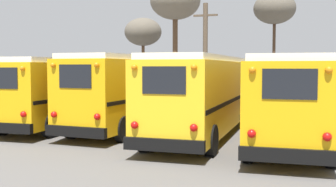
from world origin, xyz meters
name	(u,v)px	position (x,y,z in m)	size (l,w,h in m)	color
ground_plane	(169,131)	(0.00, 0.00, 0.00)	(160.00, 160.00, 0.00)	#5B5956
school_bus_0	(73,89)	(-4.96, 0.46, 1.68)	(2.76, 10.17, 3.08)	#EAAA0F
school_bus_1	(136,89)	(-1.65, 0.26, 1.73)	(2.82, 9.52, 3.20)	#EAAA0F
school_bus_2	(205,92)	(1.65, -0.40, 1.70)	(2.69, 10.88, 3.12)	yellow
school_bus_3	(290,96)	(4.96, -1.14, 1.67)	(2.89, 10.21, 3.06)	#EAAA0F
utility_pole	(205,52)	(-1.78, 13.29, 3.78)	(1.80, 0.35, 7.35)	brown
bare_tree_0	(143,32)	(-9.10, 19.12, 5.88)	(3.40, 3.40, 7.20)	brown
bare_tree_1	(275,9)	(2.63, 18.73, 7.42)	(3.40, 3.40, 8.76)	#473323
bare_tree_2	(175,2)	(-4.83, 15.54, 7.90)	(4.03, 4.03, 9.52)	brown
fence_line	(209,96)	(0.00, 7.19, 0.99)	(17.98, 0.06, 1.42)	#939399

